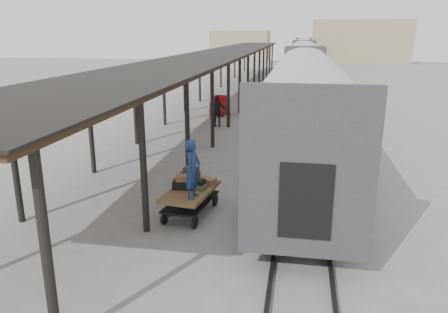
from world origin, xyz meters
The scene contains 11 objects.
ground centered at (0.00, 0.00, 0.00)m, with size 160.00×160.00×0.00m, color slate.
train centered at (3.19, 33.79, 2.69)m, with size 3.45×76.01×4.01m.
canopy centered at (-3.40, 24.00, 4.00)m, with size 4.90×64.30×4.15m.
rails centered at (3.20, 34.00, 0.06)m, with size 1.54×150.00×0.12m.
building_far centered at (14.00, 78.00, 4.00)m, with size 18.00×10.00×8.00m, color tan.
building_left centered at (-10.00, 82.00, 3.00)m, with size 12.00×8.00×6.00m, color tan.
baggage_cart centered at (-0.35, -0.57, 0.65)m, with size 1.58×2.55×0.86m.
suitcase_stack centered at (-0.40, -0.24, 1.06)m, with size 1.34×1.06×0.59m.
luggage_tug centered at (-2.65, 16.95, 0.62)m, with size 1.09×1.62×1.35m.
porter centered at (-0.10, -1.22, 1.76)m, with size 0.66×0.43×1.81m, color navy.
pedestrian centered at (-2.04, 13.05, 0.96)m, with size 1.13×0.47×1.93m, color black.
Camera 1 is at (2.96, -13.33, 5.72)m, focal length 35.00 mm.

